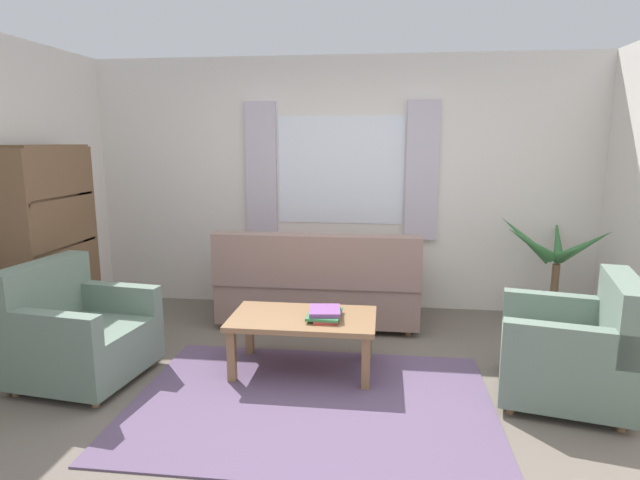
{
  "coord_description": "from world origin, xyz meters",
  "views": [
    {
      "loc": [
        0.46,
        -3.24,
        1.75
      ],
      "look_at": [
        -0.03,
        0.7,
        1.0
      ],
      "focal_mm": 29.36,
      "sensor_mm": 36.0,
      "label": 1
    }
  ],
  "objects_px": {
    "coffee_table": "(303,323)",
    "armchair_right": "(574,350)",
    "book_stack_on_table": "(325,313)",
    "bookshelf": "(58,255)",
    "potted_plant": "(552,287)",
    "armchair_left": "(77,333)",
    "couch": "(319,286)"
  },
  "relations": [
    {
      "from": "coffee_table",
      "to": "armchair_right",
      "type": "bearing_deg",
      "value": -6.87
    },
    {
      "from": "armchair_left",
      "to": "book_stack_on_table",
      "type": "height_order",
      "value": "armchair_left"
    },
    {
      "from": "book_stack_on_table",
      "to": "bookshelf",
      "type": "distance_m",
      "value": 2.43
    },
    {
      "from": "armchair_right",
      "to": "potted_plant",
      "type": "bearing_deg",
      "value": -178.91
    },
    {
      "from": "coffee_table",
      "to": "potted_plant",
      "type": "relative_size",
      "value": 1.0
    },
    {
      "from": "potted_plant",
      "to": "bookshelf",
      "type": "relative_size",
      "value": 0.64
    },
    {
      "from": "couch",
      "to": "armchair_right",
      "type": "bearing_deg",
      "value": 145.31
    },
    {
      "from": "armchair_left",
      "to": "potted_plant",
      "type": "xyz_separation_m",
      "value": [
        3.84,
        1.63,
        0.03
      ]
    },
    {
      "from": "armchair_left",
      "to": "potted_plant",
      "type": "relative_size",
      "value": 0.85
    },
    {
      "from": "potted_plant",
      "to": "bookshelf",
      "type": "distance_m",
      "value": 4.52
    },
    {
      "from": "armchair_right",
      "to": "couch",
      "type": "bearing_deg",
      "value": -112.11
    },
    {
      "from": "armchair_left",
      "to": "potted_plant",
      "type": "distance_m",
      "value": 4.17
    },
    {
      "from": "potted_plant",
      "to": "book_stack_on_table",
      "type": "bearing_deg",
      "value": -147.23
    },
    {
      "from": "armchair_left",
      "to": "couch",
      "type": "bearing_deg",
      "value": -41.39
    },
    {
      "from": "armchair_right",
      "to": "book_stack_on_table",
      "type": "xyz_separation_m",
      "value": [
        -1.72,
        0.21,
        0.12
      ]
    },
    {
      "from": "armchair_left",
      "to": "armchair_right",
      "type": "height_order",
      "value": "same"
    },
    {
      "from": "book_stack_on_table",
      "to": "bookshelf",
      "type": "relative_size",
      "value": 0.2
    },
    {
      "from": "coffee_table",
      "to": "bookshelf",
      "type": "distance_m",
      "value": 2.28
    },
    {
      "from": "bookshelf",
      "to": "armchair_left",
      "type": "bearing_deg",
      "value": 39.02
    },
    {
      "from": "armchair_right",
      "to": "coffee_table",
      "type": "xyz_separation_m",
      "value": [
        -1.89,
        0.23,
        0.03
      ]
    },
    {
      "from": "coffee_table",
      "to": "potted_plant",
      "type": "height_order",
      "value": "potted_plant"
    },
    {
      "from": "book_stack_on_table",
      "to": "bookshelf",
      "type": "height_order",
      "value": "bookshelf"
    },
    {
      "from": "potted_plant",
      "to": "armchair_left",
      "type": "bearing_deg",
      "value": -157.03
    },
    {
      "from": "coffee_table",
      "to": "book_stack_on_table",
      "type": "height_order",
      "value": "book_stack_on_table"
    },
    {
      "from": "couch",
      "to": "book_stack_on_table",
      "type": "height_order",
      "value": "couch"
    },
    {
      "from": "armchair_left",
      "to": "book_stack_on_table",
      "type": "relative_size",
      "value": 2.7
    },
    {
      "from": "coffee_table",
      "to": "couch",
      "type": "bearing_deg",
      "value": 90.67
    },
    {
      "from": "coffee_table",
      "to": "potted_plant",
      "type": "bearing_deg",
      "value": 30.27
    },
    {
      "from": "potted_plant",
      "to": "bookshelf",
      "type": "xyz_separation_m",
      "value": [
        -4.41,
        -0.91,
        0.38
      ]
    },
    {
      "from": "armchair_right",
      "to": "book_stack_on_table",
      "type": "bearing_deg",
      "value": -84.22
    },
    {
      "from": "coffee_table",
      "to": "armchair_left",
      "type": "bearing_deg",
      "value": -168.19
    },
    {
      "from": "armchair_left",
      "to": "coffee_table",
      "type": "xyz_separation_m",
      "value": [
        1.64,
        0.34,
        0.03
      ]
    }
  ]
}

